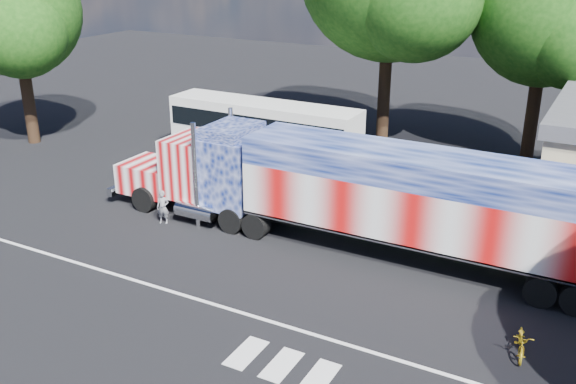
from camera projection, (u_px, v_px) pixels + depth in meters
The scene contains 8 objects.
ground at pixel (250, 265), 24.12m from camera, with size 100.00×100.00×0.00m, color black.
lane_markings at pixel (234, 326), 20.27m from camera, with size 30.00×2.67×0.01m.
semi_truck at pixel (357, 192), 24.67m from camera, with size 21.46×3.39×4.57m.
coach_bus at pixel (264, 130), 35.19m from camera, with size 10.99×2.56×3.20m.
woman at pixel (163, 207), 27.41m from camera, with size 0.54×0.35×1.47m, color slate.
bicycle at pixel (522, 342), 18.76m from camera, with size 0.56×1.61×0.85m, color gold.
tree_ne_a at pixel (549, 13), 32.40m from camera, with size 8.01×7.63×11.82m.
tree_w_a at pixel (16, 13), 35.92m from camera, with size 7.66×7.30×11.29m.
Camera 1 is at (11.43, -18.20, 11.37)m, focal length 40.00 mm.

